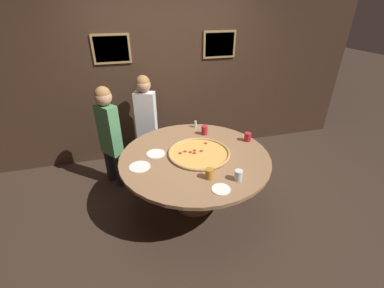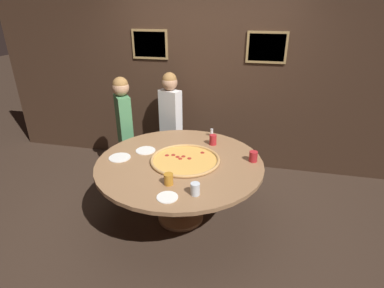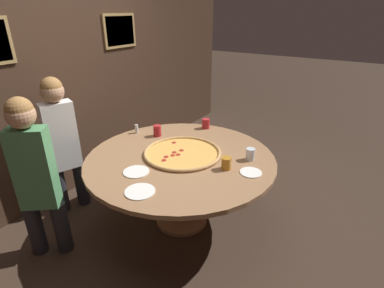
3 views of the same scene
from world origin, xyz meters
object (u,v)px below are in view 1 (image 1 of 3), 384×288
diner_far_left (109,132)px  giant_pizza (199,153)px  dining_table (195,163)px  white_plate_beside_cup (221,189)px  drink_cup_far_right (209,174)px  drink_cup_centre_back (248,137)px  condiment_shaker (195,124)px  drink_cup_near_right (238,175)px  white_plate_right_side (140,167)px  white_plate_far_back (156,154)px  drink_cup_by_shaker (204,130)px  diner_side_left (146,117)px

diner_far_left → giant_pizza: bearing=-163.5°
dining_table → white_plate_beside_cup: 0.69m
drink_cup_far_right → white_plate_beside_cup: bearing=-76.4°
drink_cup_centre_back → condiment_shaker: bearing=133.1°
drink_cup_near_right → diner_far_left: bearing=133.6°
giant_pizza → drink_cup_centre_back: 0.72m
white_plate_beside_cup → white_plate_right_side: (-0.72, 0.60, 0.00)m
dining_table → white_plate_far_back: white_plate_far_back is taller
white_plate_far_back → white_plate_beside_cup: same height
diner_far_left → drink_cup_far_right: bearing=-178.8°
drink_cup_centre_back → condiment_shaker: drink_cup_centre_back is taller
dining_table → drink_cup_by_shaker: drink_cup_by_shaker is taller
giant_pizza → diner_far_left: 1.26m
white_plate_right_side → condiment_shaker: 1.19m
drink_cup_near_right → white_plate_beside_cup: size_ratio=0.60×
giant_pizza → white_plate_beside_cup: size_ratio=3.99×
giant_pizza → white_plate_far_back: (-0.50, 0.14, -0.01)m
drink_cup_by_shaker → white_plate_far_back: size_ratio=0.55×
giant_pizza → diner_far_left: (-1.02, 0.74, 0.06)m
white_plate_right_side → diner_side_left: size_ratio=0.16×
drink_cup_far_right → diner_far_left: size_ratio=0.08×
drink_cup_near_right → white_plate_far_back: drink_cup_near_right is taller
drink_cup_centre_back → giant_pizza: bearing=-167.9°
white_plate_beside_cup → white_plate_right_side: bearing=140.4°
white_plate_beside_cup → diner_far_left: size_ratio=0.13×
white_plate_right_side → diner_far_left: size_ratio=0.16×
drink_cup_centre_back → white_plate_beside_cup: (-0.69, -0.84, -0.05)m
drink_cup_centre_back → diner_side_left: diner_side_left is taller
giant_pizza → drink_cup_centre_back: bearing=12.1°
giant_pizza → drink_cup_far_right: size_ratio=6.88×
white_plate_beside_cup → diner_far_left: (-1.04, 1.42, 0.07)m
dining_table → drink_cup_centre_back: bearing=12.4°
drink_cup_far_right → white_plate_far_back: (-0.46, 0.62, -0.05)m
drink_cup_by_shaker → white_plate_right_side: drink_cup_by_shaker is taller
white_plate_right_side → dining_table: bearing=6.6°
giant_pizza → condiment_shaker: condiment_shaker is taller
drink_cup_centre_back → drink_cup_near_right: (-0.46, -0.74, -0.00)m
giant_pizza → white_plate_beside_cup: 0.69m
dining_table → white_plate_far_back: 0.48m
drink_cup_far_right → diner_far_left: (-0.99, 1.22, 0.02)m
diner_side_left → giant_pizza: bearing=134.5°
drink_cup_far_right → white_plate_right_side: size_ratio=0.46×
dining_table → diner_side_left: diner_side_left is taller
giant_pizza → white_plate_far_back: giant_pizza is taller
condiment_shaker → diner_far_left: diner_far_left is taller
drink_cup_far_right → diner_side_left: size_ratio=0.08×
white_plate_beside_cup → white_plate_far_back: bearing=121.8°
condiment_shaker → diner_far_left: (-1.19, 0.01, 0.02)m
white_plate_beside_cup → diner_side_left: bearing=105.6°
drink_cup_near_right → white_plate_far_back: bearing=135.4°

